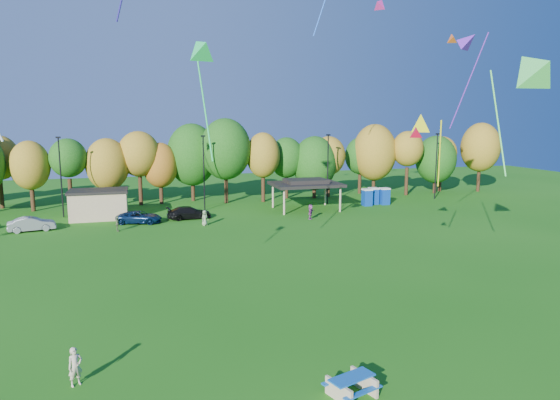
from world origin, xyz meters
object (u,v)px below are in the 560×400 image
object	(u,v)px
kite_flyer	(75,367)
car_d	(189,213)
picnic_table	(352,385)
car_c	(139,217)
porta_potties	(375,196)
car_b	(32,224)

from	to	relation	value
kite_flyer	car_d	world-z (taller)	kite_flyer
picnic_table	car_c	world-z (taller)	car_c
porta_potties	car_b	xyz separation A→B (m)	(-39.78, -4.76, -0.38)
car_b	car_c	xyz separation A→B (m)	(10.27, 1.03, -0.06)
car_b	kite_flyer	bearing A→B (deg)	-177.87
kite_flyer	car_d	xyz separation A→B (m)	(8.08, 34.32, -0.13)
car_c	car_d	bearing A→B (deg)	-65.76
picnic_table	kite_flyer	size ratio (longest dim) A/B	1.38
picnic_table	car_d	bearing A→B (deg)	75.50
porta_potties	picnic_table	distance (m)	46.29
kite_flyer	car_c	bearing A→B (deg)	53.92
porta_potties	kite_flyer	world-z (taller)	porta_potties
car_c	kite_flyer	bearing A→B (deg)	-170.60
picnic_table	car_b	xyz separation A→B (m)	(-18.28, 36.23, 0.24)
kite_flyer	car_d	bearing A→B (deg)	45.36
porta_potties	car_b	size ratio (longest dim) A/B	0.86
porta_potties	car_d	size ratio (longest dim) A/B	0.77
car_c	car_d	distance (m)	5.43
picnic_table	car_b	world-z (taller)	car_b
porta_potties	car_d	world-z (taller)	porta_potties
picnic_table	car_d	distance (m)	38.31
car_b	picnic_table	bearing A→B (deg)	-164.23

